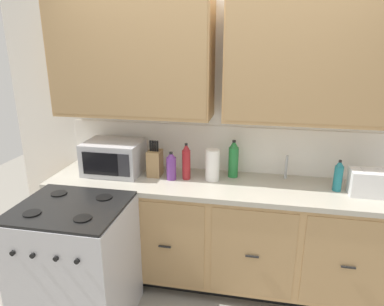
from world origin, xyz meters
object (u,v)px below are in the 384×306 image
(microwave, at_px, (114,157))
(bottle_teal, at_px, (338,176))
(bottle_green, at_px, (233,159))
(bottle_red, at_px, (186,162))
(stove_range, at_px, (77,264))
(paper_towel_roll, at_px, (212,165))
(knife_block, at_px, (155,163))
(toaster, at_px, (369,183))
(bottle_violet, at_px, (171,166))

(microwave, bearing_deg, bottle_teal, -0.95)
(bottle_green, relative_size, bottle_red, 1.03)
(stove_range, xyz_separation_m, paper_towel_roll, (0.90, 0.69, 0.59))
(knife_block, distance_m, bottle_red, 0.28)
(stove_range, relative_size, bottle_red, 3.10)
(microwave, bearing_deg, bottle_green, 6.13)
(microwave, xyz_separation_m, bottle_red, (0.64, -0.02, 0.01))
(knife_block, height_order, bottle_teal, knife_block)
(toaster, xyz_separation_m, knife_block, (-1.67, 0.07, 0.02))
(bottle_violet, bearing_deg, toaster, -0.59)
(microwave, xyz_separation_m, bottle_teal, (1.83, -0.03, -0.02))
(paper_towel_roll, distance_m, bottle_teal, 0.97)
(bottle_violet, xyz_separation_m, bottle_red, (0.12, 0.03, 0.03))
(microwave, height_order, knife_block, knife_block)
(knife_block, bearing_deg, toaster, -2.53)
(paper_towel_roll, bearing_deg, bottle_red, -174.91)
(stove_range, distance_m, bottle_red, 1.13)
(knife_block, distance_m, bottle_teal, 1.46)
(microwave, xyz_separation_m, bottle_violet, (0.52, -0.05, -0.02))
(stove_range, bearing_deg, bottle_teal, 19.36)
(paper_towel_roll, height_order, bottle_green, bottle_green)
(microwave, height_order, toaster, microwave)
(microwave, height_order, paper_towel_roll, microwave)
(bottle_violet, bearing_deg, stove_range, -131.58)
(bottle_red, bearing_deg, microwave, 178.48)
(knife_block, height_order, bottle_violet, knife_block)
(microwave, xyz_separation_m, knife_block, (0.37, 0.01, -0.02))
(paper_towel_roll, bearing_deg, knife_block, 179.45)
(stove_range, bearing_deg, bottle_green, 36.91)
(microwave, bearing_deg, knife_block, 1.06)
(bottle_red, bearing_deg, bottle_green, 18.60)
(bottle_violet, bearing_deg, bottle_green, 17.99)
(stove_range, relative_size, bottle_green, 2.99)
(stove_range, height_order, knife_block, knife_block)
(stove_range, distance_m, toaster, 2.24)
(paper_towel_roll, bearing_deg, bottle_violet, -170.89)
(bottle_red, bearing_deg, toaster, -2.05)
(bottle_teal, bearing_deg, knife_block, 178.55)
(bottle_green, distance_m, bottle_teal, 0.82)
(toaster, distance_m, bottle_red, 1.40)
(stove_range, height_order, paper_towel_roll, paper_towel_roll)
(bottle_green, distance_m, bottle_violet, 0.52)
(stove_range, bearing_deg, knife_block, 59.67)
(knife_block, distance_m, paper_towel_roll, 0.49)
(microwave, xyz_separation_m, paper_towel_roll, (0.86, 0.00, -0.01))
(bottle_teal, bearing_deg, toaster, -9.84)
(microwave, xyz_separation_m, toaster, (2.04, -0.07, -0.04))
(bottle_red, bearing_deg, bottle_teal, -0.64)
(stove_range, relative_size, toaster, 3.39)
(microwave, distance_m, bottle_violet, 0.53)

